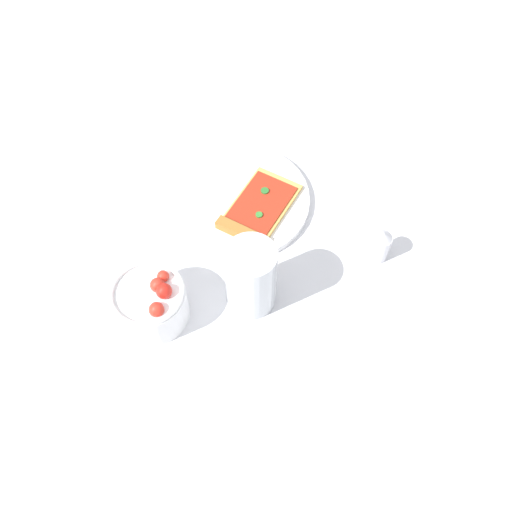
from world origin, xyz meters
TOP-DOWN VIEW (x-y plane):
  - ground_plane at (0.00, 0.00)m, footprint 2.40×2.40m
  - plate at (-0.01, -0.06)m, footprint 0.27×0.27m
  - pizza_slice_main at (-0.05, -0.09)m, footprint 0.18×0.17m
  - salad_bowl at (-0.22, 0.10)m, footprint 0.12×0.12m
  - soda_glass at (-0.21, -0.06)m, footprint 0.08×0.08m
  - pepper_shaker at (-0.16, -0.29)m, footprint 0.03×0.03m

SIDE VIEW (x-z plane):
  - ground_plane at x=0.00m, z-range 0.00..0.00m
  - plate at x=-0.01m, z-range 0.00..0.01m
  - pizza_slice_main at x=-0.05m, z-range 0.01..0.03m
  - pepper_shaker at x=-0.16m, z-range 0.00..0.07m
  - salad_bowl at x=-0.22m, z-range -0.01..0.09m
  - soda_glass at x=-0.21m, z-range 0.00..0.13m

